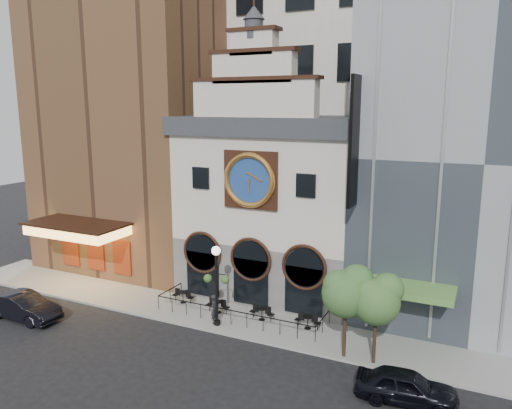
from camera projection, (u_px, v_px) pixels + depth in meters
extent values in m
plane|color=black|center=(221.00, 335.00, 28.88)|extent=(120.00, 120.00, 0.00)
cube|color=gray|center=(241.00, 317.00, 31.07)|extent=(44.00, 5.00, 0.15)
cube|color=#605E5B|center=(276.00, 261.00, 35.53)|extent=(12.00, 8.00, 4.00)
cube|color=silver|center=(277.00, 185.00, 34.45)|extent=(12.00, 8.00, 7.00)
cube|color=#2D3035|center=(277.00, 125.00, 33.64)|extent=(12.60, 8.60, 1.20)
cube|color=black|center=(251.00, 180.00, 30.66)|extent=(3.60, 0.25, 3.60)
cylinder|color=navy|center=(250.00, 180.00, 30.54)|extent=(3.10, 0.12, 3.10)
torus|color=#CE8A3C|center=(249.00, 180.00, 30.47)|extent=(3.46, 0.36, 3.46)
cylinder|color=#2D3035|center=(254.00, 29.00, 29.34)|extent=(1.10, 1.10, 1.10)
cone|color=#2D3035|center=(254.00, 12.00, 29.15)|extent=(1.30, 1.30, 0.80)
cube|color=brown|center=(141.00, 110.00, 40.73)|extent=(14.00, 12.00, 25.00)
cube|color=#FFBF59|center=(77.00, 230.00, 35.55)|extent=(7.00, 3.40, 0.70)
cube|color=black|center=(77.00, 223.00, 35.47)|extent=(7.40, 3.80, 0.15)
cube|color=maroon|center=(96.00, 253.00, 37.45)|extent=(5.60, 0.15, 2.60)
cube|color=gray|center=(487.00, 154.00, 30.23)|extent=(14.00, 12.00, 20.00)
cube|color=#5E9644|center=(411.00, 290.00, 26.45)|extent=(4.50, 2.40, 0.35)
cube|color=black|center=(354.00, 142.00, 26.55)|extent=(0.18, 1.60, 7.00)
cube|color=silver|center=(333.00, 23.00, 42.64)|extent=(20.00, 16.00, 40.00)
cylinder|color=black|center=(183.00, 292.00, 33.07)|extent=(0.68, 0.68, 0.03)
cylinder|color=black|center=(183.00, 297.00, 33.14)|extent=(0.06, 0.06, 0.72)
cylinder|color=black|center=(218.00, 302.00, 31.47)|extent=(0.68, 0.68, 0.03)
cylinder|color=black|center=(218.00, 307.00, 31.54)|extent=(0.06, 0.06, 0.72)
cylinder|color=black|center=(262.00, 308.00, 30.41)|extent=(0.68, 0.68, 0.03)
cylinder|color=black|center=(262.00, 314.00, 30.49)|extent=(0.06, 0.06, 0.72)
cylinder|color=black|center=(308.00, 317.00, 29.23)|extent=(0.68, 0.68, 0.03)
cylinder|color=black|center=(308.00, 323.00, 29.30)|extent=(0.06, 0.06, 0.72)
imported|color=black|center=(406.00, 387.00, 22.22)|extent=(4.62, 2.24, 1.52)
imported|color=black|center=(24.00, 307.00, 30.87)|extent=(5.00, 1.78, 1.64)
imported|color=black|center=(215.00, 309.00, 29.95)|extent=(0.48, 0.68, 1.79)
cylinder|color=black|center=(217.00, 290.00, 29.44)|extent=(0.16, 0.16, 4.43)
cylinder|color=black|center=(217.00, 323.00, 29.85)|extent=(0.39, 0.39, 0.27)
sphere|color=white|center=(216.00, 251.00, 28.97)|extent=(0.53, 0.53, 0.53)
sphere|color=#315221|center=(208.00, 278.00, 29.43)|extent=(0.50, 0.50, 0.50)
sphere|color=#315221|center=(225.00, 280.00, 29.20)|extent=(0.50, 0.50, 0.50)
cylinder|color=#382619|center=(345.00, 332.00, 25.91)|extent=(0.19, 0.19, 2.68)
sphere|color=#346026|center=(346.00, 294.00, 25.50)|extent=(2.49, 2.49, 2.49)
sphere|color=#346026|center=(357.00, 281.00, 25.42)|extent=(1.73, 1.73, 1.73)
sphere|color=#346026|center=(338.00, 285.00, 25.39)|extent=(1.53, 1.53, 1.53)
cylinder|color=#382619|center=(374.00, 339.00, 25.26)|extent=(0.18, 0.18, 2.57)
sphere|color=#386327|center=(376.00, 302.00, 24.87)|extent=(2.38, 2.38, 2.38)
sphere|color=#386327|center=(387.00, 289.00, 24.79)|extent=(1.65, 1.65, 1.65)
sphere|color=#386327|center=(369.00, 293.00, 24.77)|extent=(1.47, 1.47, 1.47)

